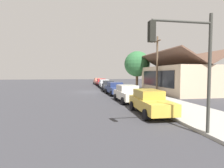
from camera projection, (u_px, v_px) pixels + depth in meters
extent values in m
plane|color=#38383D|center=(92.00, 92.00, 26.66)|extent=(120.00, 120.00, 0.00)
cube|color=#A3A099|center=(129.00, 91.00, 27.65)|extent=(60.00, 4.20, 0.16)
cube|color=#EA8C75|center=(98.00, 82.00, 44.29)|extent=(4.86, 2.08, 0.70)
cube|color=tan|center=(98.00, 79.00, 44.72)|extent=(2.37, 1.74, 0.56)
cylinder|color=black|center=(103.00, 83.00, 43.08)|extent=(0.67, 0.25, 0.66)
cylinder|color=black|center=(95.00, 84.00, 42.66)|extent=(0.67, 0.25, 0.66)
cylinder|color=black|center=(101.00, 83.00, 45.96)|extent=(0.67, 0.25, 0.66)
cylinder|color=black|center=(94.00, 83.00, 45.54)|extent=(0.67, 0.25, 0.66)
cube|color=red|center=(101.00, 83.00, 39.01)|extent=(4.52, 1.91, 0.70)
cube|color=#A9272B|center=(101.00, 80.00, 39.42)|extent=(2.18, 1.67, 0.56)
cylinder|color=black|center=(107.00, 85.00, 37.84)|extent=(0.66, 0.23, 0.66)
cylinder|color=black|center=(98.00, 85.00, 37.49)|extent=(0.66, 0.23, 0.66)
cylinder|color=black|center=(105.00, 84.00, 40.58)|extent=(0.66, 0.23, 0.66)
cylinder|color=black|center=(96.00, 84.00, 40.23)|extent=(0.66, 0.23, 0.66)
cube|color=silver|center=(104.00, 84.00, 33.84)|extent=(4.75, 1.88, 0.70)
cube|color=#A0A2A6|center=(104.00, 81.00, 34.27)|extent=(2.29, 1.63, 0.56)
cylinder|color=black|center=(110.00, 87.00, 32.56)|extent=(0.66, 0.23, 0.66)
cylinder|color=black|center=(100.00, 87.00, 32.27)|extent=(0.66, 0.23, 0.66)
cylinder|color=black|center=(108.00, 86.00, 35.45)|extent=(0.66, 0.23, 0.66)
cylinder|color=black|center=(99.00, 86.00, 35.15)|extent=(0.66, 0.23, 0.66)
cube|color=#2D3035|center=(109.00, 87.00, 27.89)|extent=(4.96, 2.10, 0.70)
cube|color=#27292D|center=(108.00, 82.00, 28.34)|extent=(2.42, 1.73, 0.56)
cylinder|color=black|center=(116.00, 90.00, 26.53)|extent=(0.67, 0.26, 0.66)
cylinder|color=black|center=(103.00, 90.00, 26.31)|extent=(0.67, 0.26, 0.66)
cylinder|color=black|center=(113.00, 88.00, 29.52)|extent=(0.67, 0.26, 0.66)
cylinder|color=black|center=(102.00, 88.00, 29.30)|extent=(0.67, 0.26, 0.66)
cube|color=navy|center=(116.00, 90.00, 22.94)|extent=(4.81, 1.97, 0.70)
cube|color=navy|center=(115.00, 84.00, 23.37)|extent=(2.33, 1.68, 0.56)
cylinder|color=black|center=(126.00, 93.00, 21.71)|extent=(0.67, 0.24, 0.66)
cylinder|color=black|center=(111.00, 94.00, 21.34)|extent=(0.67, 0.24, 0.66)
cylinder|color=black|center=(120.00, 91.00, 24.59)|extent=(0.67, 0.24, 0.66)
cylinder|color=black|center=(106.00, 91.00, 24.21)|extent=(0.67, 0.24, 0.66)
cube|color=silver|center=(128.00, 95.00, 17.16)|extent=(4.45, 2.06, 0.70)
cube|color=beige|center=(127.00, 88.00, 17.55)|extent=(2.17, 1.74, 0.56)
cylinder|color=black|center=(143.00, 100.00, 16.06)|extent=(0.67, 0.25, 0.66)
cylinder|color=black|center=(123.00, 101.00, 15.65)|extent=(0.67, 0.25, 0.66)
cylinder|color=black|center=(133.00, 97.00, 18.71)|extent=(0.67, 0.25, 0.66)
cylinder|color=black|center=(115.00, 97.00, 18.30)|extent=(0.67, 0.25, 0.66)
cube|color=gold|center=(151.00, 104.00, 12.01)|extent=(4.83, 1.85, 0.70)
cube|color=gold|center=(148.00, 94.00, 12.44)|extent=(2.34, 1.57, 0.56)
cylinder|color=black|center=(173.00, 114.00, 10.69)|extent=(0.67, 0.24, 0.66)
cylinder|color=black|center=(146.00, 115.00, 10.44)|extent=(0.67, 0.24, 0.66)
cylinder|color=black|center=(154.00, 105.00, 13.62)|extent=(0.67, 0.24, 0.66)
cylinder|color=black|center=(132.00, 106.00, 13.36)|extent=(0.67, 0.24, 0.66)
cube|color=#CCB293|center=(179.00, 80.00, 25.40)|extent=(11.90, 6.79, 3.69)
cube|color=black|center=(156.00, 78.00, 24.78)|extent=(9.52, 0.08, 2.07)
cube|color=brown|center=(168.00, 60.00, 24.94)|extent=(12.50, 3.69, 2.06)
cube|color=brown|center=(191.00, 60.00, 25.54)|extent=(12.50, 3.69, 2.06)
cylinder|color=brown|center=(137.00, 80.00, 32.19)|extent=(0.44, 0.44, 3.16)
sphere|color=#2D6638|center=(137.00, 64.00, 32.02)|extent=(4.49, 4.49, 4.49)
cylinder|color=#383833|center=(209.00, 76.00, 7.65)|extent=(0.14, 0.14, 5.20)
cylinder|color=#383833|center=(182.00, 22.00, 7.29)|extent=(0.10, 2.60, 0.10)
cube|color=black|center=(152.00, 32.00, 7.08)|extent=(0.28, 0.24, 0.80)
sphere|color=red|center=(150.00, 26.00, 7.22)|extent=(0.16, 0.16, 0.16)
sphere|color=yellow|center=(150.00, 32.00, 7.23)|extent=(0.16, 0.16, 0.16)
sphere|color=green|center=(150.00, 39.00, 7.25)|extent=(0.16, 0.16, 0.16)
cylinder|color=brown|center=(157.00, 66.00, 23.62)|extent=(0.24, 0.24, 7.50)
cube|color=brown|center=(157.00, 41.00, 23.43)|extent=(1.80, 0.12, 0.12)
cylinder|color=red|center=(111.00, 85.00, 35.16)|extent=(0.22, 0.22, 0.55)
sphere|color=red|center=(111.00, 83.00, 35.14)|extent=(0.18, 0.18, 0.18)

